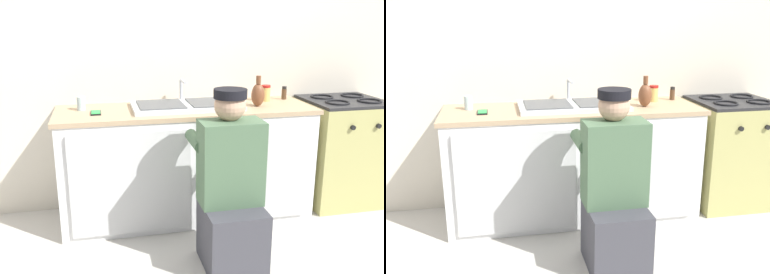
# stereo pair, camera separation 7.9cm
# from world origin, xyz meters

# --- Properties ---
(ground_plane) EXTENTS (12.00, 12.00, 0.00)m
(ground_plane) POSITION_xyz_m (0.00, 0.00, 0.00)
(ground_plane) COLOR beige
(back_wall) EXTENTS (6.00, 0.10, 2.50)m
(back_wall) POSITION_xyz_m (0.00, 0.65, 1.25)
(back_wall) COLOR beige
(back_wall) RESTS_ON ground_plane
(counter_cabinet) EXTENTS (1.87, 0.62, 0.82)m
(counter_cabinet) POSITION_xyz_m (0.00, 0.29, 0.41)
(counter_cabinet) COLOR white
(counter_cabinet) RESTS_ON ground_plane
(countertop) EXTENTS (1.91, 0.62, 0.03)m
(countertop) POSITION_xyz_m (0.00, 0.30, 0.84)
(countertop) COLOR tan
(countertop) RESTS_ON counter_cabinet
(sink_double_basin) EXTENTS (0.80, 0.44, 0.19)m
(sink_double_basin) POSITION_xyz_m (0.00, 0.30, 0.88)
(sink_double_basin) COLOR silver
(sink_double_basin) RESTS_ON countertop
(stove_range) EXTENTS (0.62, 0.62, 0.88)m
(stove_range) POSITION_xyz_m (1.31, 0.30, 0.43)
(stove_range) COLOR tan
(stove_range) RESTS_ON ground_plane
(plumber_person) EXTENTS (0.42, 0.61, 1.10)m
(plumber_person) POSITION_xyz_m (0.12, -0.44, 0.46)
(plumber_person) COLOR #3F3F47
(plumber_person) RESTS_ON ground_plane
(water_glass) EXTENTS (0.06, 0.06, 0.10)m
(water_glass) POSITION_xyz_m (-0.76, 0.38, 0.91)
(water_glass) COLOR #ADC6CC
(water_glass) RESTS_ON countertop
(vase_decorative) EXTENTS (0.10, 0.10, 0.23)m
(vase_decorative) POSITION_xyz_m (0.54, 0.24, 0.95)
(vase_decorative) COLOR brown
(vase_decorative) RESTS_ON countertop
(condiment_jar) EXTENTS (0.07, 0.07, 0.13)m
(condiment_jar) POSITION_xyz_m (0.67, 0.41, 0.92)
(condiment_jar) COLOR #DBB760
(condiment_jar) RESTS_ON countertop
(cell_phone) EXTENTS (0.07, 0.14, 0.01)m
(cell_phone) POSITION_xyz_m (-0.66, 0.25, 0.86)
(cell_phone) COLOR black
(cell_phone) RESTS_ON countertop
(spice_bottle_pepper) EXTENTS (0.04, 0.04, 0.10)m
(spice_bottle_pepper) POSITION_xyz_m (0.85, 0.45, 0.91)
(spice_bottle_pepper) COLOR #513823
(spice_bottle_pepper) RESTS_ON countertop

